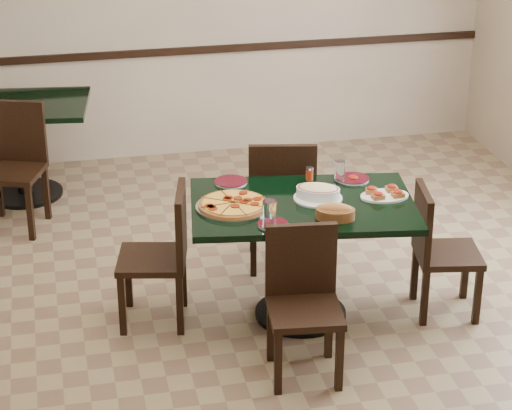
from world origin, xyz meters
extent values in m
plane|color=olive|center=(0.00, 0.00, 0.00)|extent=(5.50, 5.50, 0.00)
plane|color=tan|center=(0.00, -2.75, 1.40)|extent=(5.00, 0.00, 5.00)
cube|color=black|center=(0.00, 2.73, 0.90)|extent=(5.00, 0.03, 0.06)
cube|color=black|center=(0.20, -0.13, 0.73)|extent=(1.40, 1.01, 0.04)
cylinder|color=black|center=(0.20, -0.13, 0.35)|extent=(0.11, 0.11, 0.71)
cylinder|color=black|center=(0.20, -0.13, 0.01)|extent=(0.55, 0.55, 0.03)
cube|color=black|center=(-1.43, 2.10, 0.73)|extent=(1.14, 0.89, 0.04)
cylinder|color=black|center=(-1.43, 2.10, 0.35)|extent=(0.11, 0.11, 0.71)
cylinder|color=black|center=(-1.43, 2.10, 0.01)|extent=(0.57, 0.57, 0.03)
cube|color=black|center=(0.24, 0.58, 0.44)|extent=(0.50, 0.50, 0.04)
cube|color=black|center=(0.20, 0.39, 0.69)|extent=(0.43, 0.12, 0.46)
cube|color=black|center=(0.45, 0.72, 0.21)|extent=(0.05, 0.05, 0.42)
cube|color=black|center=(0.38, 0.36, 0.21)|extent=(0.05, 0.05, 0.42)
cube|color=black|center=(0.10, 0.79, 0.21)|extent=(0.05, 0.05, 0.42)
cube|color=black|center=(0.02, 0.43, 0.21)|extent=(0.05, 0.05, 0.42)
cube|color=black|center=(0.05, -0.75, 0.40)|extent=(0.43, 0.43, 0.04)
cube|color=black|center=(0.07, -0.58, 0.62)|extent=(0.39, 0.08, 0.42)
cube|color=black|center=(-0.13, -0.90, 0.19)|extent=(0.04, 0.04, 0.38)
cube|color=black|center=(-0.10, -0.57, 0.19)|extent=(0.04, 0.04, 0.38)
cube|color=black|center=(0.19, -0.93, 0.19)|extent=(0.04, 0.04, 0.38)
cube|color=black|center=(0.23, -0.61, 0.19)|extent=(0.04, 0.04, 0.38)
cube|color=black|center=(1.07, -0.26, 0.38)|extent=(0.44, 0.44, 0.04)
cube|color=black|center=(0.90, -0.23, 0.60)|extent=(0.10, 0.38, 0.40)
cube|color=black|center=(1.19, -0.45, 0.18)|extent=(0.05, 0.05, 0.36)
cube|color=black|center=(0.88, -0.39, 0.18)|extent=(0.05, 0.05, 0.36)
cube|color=black|center=(1.25, -0.13, 0.18)|extent=(0.05, 0.05, 0.36)
cube|color=black|center=(0.94, -0.08, 0.18)|extent=(0.05, 0.05, 0.36)
cube|color=black|center=(-0.68, 0.01, 0.40)|extent=(0.47, 0.47, 0.04)
cube|color=black|center=(-0.50, -0.03, 0.64)|extent=(0.12, 0.40, 0.42)
cube|color=black|center=(-0.81, 0.21, 0.19)|extent=(0.05, 0.05, 0.38)
cube|color=black|center=(-0.48, 0.14, 0.19)|extent=(0.05, 0.05, 0.38)
cube|color=black|center=(-0.88, -0.12, 0.19)|extent=(0.05, 0.05, 0.38)
cube|color=black|center=(-0.55, -0.19, 0.19)|extent=(0.05, 0.05, 0.38)
cube|color=black|center=(-1.49, 1.52, 0.43)|extent=(0.53, 0.53, 0.04)
cube|color=black|center=(-1.43, 1.70, 0.67)|extent=(0.41, 0.18, 0.45)
cube|color=black|center=(-1.39, 1.29, 0.20)|extent=(0.05, 0.05, 0.41)
cube|color=black|center=(-1.27, 1.63, 0.20)|extent=(0.05, 0.05, 0.41)
cylinder|color=silver|center=(-0.21, -0.11, 0.76)|extent=(0.43, 0.43, 0.01)
cylinder|color=brown|center=(-0.21, -0.11, 0.77)|extent=(0.40, 0.40, 0.02)
cylinder|color=gold|center=(-0.21, -0.11, 0.78)|extent=(0.36, 0.36, 0.01)
cylinder|color=silver|center=(0.29, -0.10, 0.76)|extent=(0.28, 0.28, 0.01)
ellipsoid|color=#CBC08C|center=(0.29, -0.10, 0.82)|extent=(0.27, 0.23, 0.04)
ellipsoid|color=#B06A30|center=(0.32, -0.38, 0.81)|extent=(0.21, 0.15, 0.08)
cylinder|color=silver|center=(-0.05, -0.39, 0.76)|extent=(0.16, 0.16, 0.01)
cylinder|color=#35030B|center=(-0.05, -0.39, 0.76)|extent=(0.17, 0.17, 0.00)
cylinder|color=silver|center=(0.58, 0.14, 0.76)|extent=(0.19, 0.19, 0.01)
cylinder|color=#35030B|center=(0.58, 0.14, 0.76)|extent=(0.20, 0.20, 0.00)
ellipsoid|color=#A51908|center=(0.58, 0.14, 0.77)|extent=(0.06, 0.06, 0.03)
cylinder|color=silver|center=(-0.16, 0.25, 0.76)|extent=(0.20, 0.20, 0.01)
cylinder|color=#35030B|center=(-0.16, 0.25, 0.76)|extent=(0.20, 0.20, 0.00)
cube|color=white|center=(-0.03, -0.43, 0.75)|extent=(0.18, 0.18, 0.00)
cube|color=silver|center=(-0.01, -0.43, 0.76)|extent=(0.04, 0.14, 0.00)
cylinder|color=white|center=(0.49, 0.13, 0.82)|extent=(0.06, 0.06, 0.14)
cylinder|color=white|center=(-0.07, -0.43, 0.83)|extent=(0.08, 0.08, 0.16)
cylinder|color=#B13412|center=(0.32, 0.19, 0.79)|extent=(0.05, 0.05, 0.07)
cylinder|color=silver|center=(0.32, 0.19, 0.83)|extent=(0.05, 0.05, 0.01)
camera|label=1|loc=(-1.19, -5.22, 3.09)|focal=70.00mm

